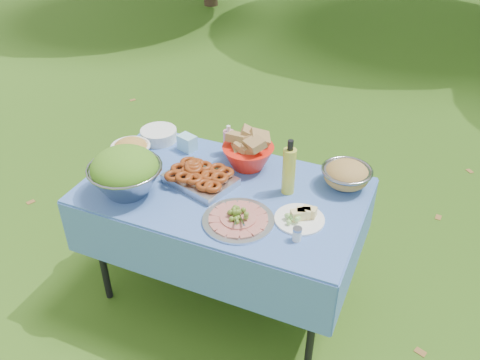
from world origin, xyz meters
name	(u,v)px	position (x,y,z in m)	size (l,w,h in m)	color
ground	(225,290)	(0.00, 0.00, 0.00)	(80.00, 80.00, 0.00)	black
picnic_table	(224,243)	(0.00, 0.00, 0.38)	(1.46, 0.86, 0.76)	#84C5FF
salad_bowl	(125,172)	(-0.44, -0.22, 0.89)	(0.38, 0.38, 0.25)	gray
pasta_bowl_white	(131,149)	(-0.61, 0.07, 0.82)	(0.22, 0.22, 0.12)	white
plate_stack	(159,135)	(-0.57, 0.31, 0.80)	(0.22, 0.22, 0.07)	white
wipes_box	(187,143)	(-0.36, 0.28, 0.81)	(0.10, 0.07, 0.09)	#9AE1F5
sanitizer_bottle	(229,140)	(-0.12, 0.34, 0.85)	(0.06, 0.06, 0.18)	pink
bread_bowl	(248,151)	(0.03, 0.26, 0.86)	(0.29, 0.29, 0.19)	red
pasta_bowl_steel	(347,174)	(0.58, 0.29, 0.83)	(0.26, 0.26, 0.14)	gray
fried_tray	(200,177)	(-0.13, 0.00, 0.80)	(0.35, 0.25, 0.08)	#B9B8BD
charcuterie_platter	(238,215)	(0.18, -0.21, 0.80)	(0.35, 0.35, 0.08)	silver
oil_bottle	(289,167)	(0.32, 0.11, 0.92)	(0.07, 0.07, 0.31)	gold
cheese_plate	(300,215)	(0.45, -0.09, 0.79)	(0.24, 0.24, 0.07)	white
shaker	(297,234)	(0.48, -0.23, 0.80)	(0.04, 0.04, 0.07)	silver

